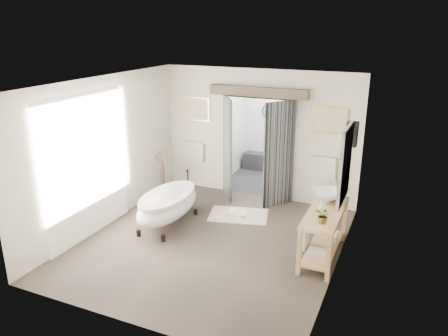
{
  "coord_description": "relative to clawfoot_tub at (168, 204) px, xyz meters",
  "views": [
    {
      "loc": [
        3.11,
        -6.46,
        3.83
      ],
      "look_at": [
        0.0,
        0.6,
        1.25
      ],
      "focal_mm": 35.0,
      "sensor_mm": 36.0,
      "label": 1
    }
  ],
  "objects": [
    {
      "name": "basin",
      "position": [
        3.0,
        0.44,
        0.51
      ],
      "size": [
        0.68,
        0.68,
        0.19
      ],
      "primitive_type": "imported",
      "rotation": [
        0.0,
        0.0,
        -0.25
      ],
      "color": "white",
      "rests_on": "vanity"
    },
    {
      "name": "soap_bottle_a",
      "position": [
        2.97,
        0.03,
        0.5
      ],
      "size": [
        0.1,
        0.1,
        0.17
      ],
      "primitive_type": "imported",
      "rotation": [
        0.0,
        0.0,
        -0.32
      ],
      "color": "gray",
      "rests_on": "vanity"
    },
    {
      "name": "shower_room",
      "position": [
        1.08,
        3.68,
        0.47
      ],
      "size": [
        2.22,
        2.01,
        2.51
      ],
      "color": "#28282C",
      "rests_on": "ground_plane"
    },
    {
      "name": "clawfoot_tub",
      "position": [
        0.0,
        0.0,
        0.0
      ],
      "size": [
        0.82,
        1.84,
        0.9
      ],
      "color": "black",
      "rests_on": "ground_plane"
    },
    {
      "name": "room_shell",
      "position": [
        1.04,
        -0.43,
        1.42
      ],
      "size": [
        4.52,
        5.02,
        2.91
      ],
      "color": "silver",
      "rests_on": "ground_plane"
    },
    {
      "name": "ground_plane",
      "position": [
        1.08,
        -0.31,
        -0.44
      ],
      "size": [
        5.0,
        5.0,
        0.0
      ],
      "primitive_type": "plane",
      "color": "#4C3F33"
    },
    {
      "name": "plant",
      "position": [
        3.11,
        -0.49,
        0.55
      ],
      "size": [
        0.31,
        0.29,
        0.27
      ],
      "primitive_type": "imported",
      "rotation": [
        0.0,
        0.0,
        -0.43
      ],
      "color": "gray",
      "rests_on": "vanity"
    },
    {
      "name": "slippers",
      "position": [
        1.09,
        0.97,
        -0.4
      ],
      "size": [
        0.46,
        0.3,
        0.05
      ],
      "color": "white",
      "rests_on": "rug"
    },
    {
      "name": "rug",
      "position": [
        1.11,
        0.97,
        -0.43
      ],
      "size": [
        1.36,
        1.07,
        0.01
      ],
      "primitive_type": "cube",
      "rotation": [
        0.0,
        0.0,
        0.25
      ],
      "color": "beige",
      "rests_on": "ground_plane"
    },
    {
      "name": "back_wall_dressing",
      "position": [
        1.08,
        2.0,
        1.13
      ],
      "size": [
        3.82,
        0.74,
        2.52
      ],
      "color": "black",
      "rests_on": "ground_plane"
    },
    {
      "name": "vanity",
      "position": [
        3.03,
        -0.01,
        0.07
      ],
      "size": [
        0.57,
        1.6,
        0.85
      ],
      "color": "tan",
      "rests_on": "ground_plane"
    },
    {
      "name": "soap_bottle_b",
      "position": [
        3.02,
        0.68,
        0.49
      ],
      "size": [
        0.15,
        0.15,
        0.15
      ],
      "primitive_type": "imported",
      "rotation": [
        0.0,
        0.0,
        -0.36
      ],
      "color": "gray",
      "rests_on": "vanity"
    },
    {
      "name": "pedestal_mirror",
      "position": [
        -0.88,
        1.26,
        0.03
      ],
      "size": [
        0.32,
        0.21,
        1.08
      ],
      "color": "brown",
      "rests_on": "ground_plane"
    }
  ]
}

